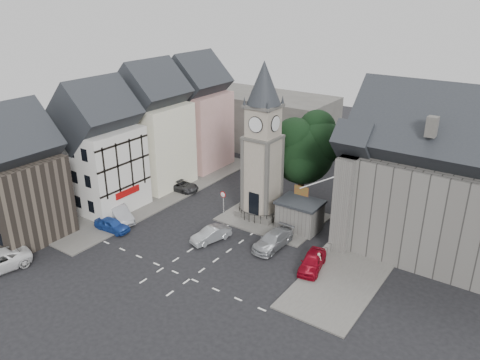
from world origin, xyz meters
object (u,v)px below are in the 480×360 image
Objects in this scene: clock_tower at (263,143)px; car_east_red at (312,262)px; pedestrian at (319,261)px; car_west_blue at (112,225)px; stone_shelter at (300,215)px.

car_east_red is at bearing -34.69° from clock_tower.
clock_tower is at bearing -29.92° from pedestrian.
clock_tower is 13.49m from pedestrian.
car_west_blue is 20.24m from car_east_red.
clock_tower reaches higher than car_west_blue.
car_east_red is at bearing -79.76° from car_west_blue.
clock_tower is at bearing 174.16° from stone_shelter.
car_east_red is at bearing -53.17° from stone_shelter.
car_east_red is (9.20, -6.37, -7.38)m from clock_tower.
clock_tower is 3.76× the size of car_east_red.
clock_tower is at bearing 133.96° from car_east_red.
stone_shelter is at bearing 115.48° from car_east_red.
pedestrian is (9.61, -5.99, -7.34)m from clock_tower.
car_west_blue is at bearing 17.52° from pedestrian.
stone_shelter is 1.11× the size of car_west_blue.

